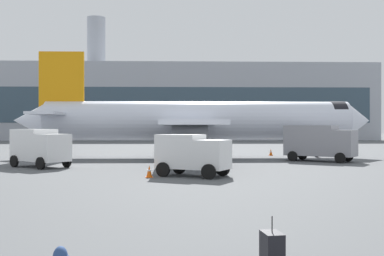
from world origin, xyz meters
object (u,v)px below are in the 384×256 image
service_truck (40,146)px  cargo_van (192,153)px  airplane_at_gate (196,121)px  safety_cone_mid (149,171)px  rolling_suitcase (272,248)px  safety_cone_near (271,152)px  fuel_truck (319,141)px

service_truck → cargo_van: (11.35, -7.06, -0.16)m
airplane_at_gate → safety_cone_mid: bearing=-100.9°
service_truck → cargo_van: bearing=-31.9°
airplane_at_gate → rolling_suitcase: 37.18m
service_truck → safety_cone_near: bearing=34.2°
fuel_truck → cargo_van: size_ratio=1.30×
fuel_truck → airplane_at_gate: bearing=152.6°
airplane_at_gate → safety_cone_near: airplane_at_gate is taller
airplane_at_gate → fuel_truck: 12.31m
service_truck → safety_cone_near: (20.46, 13.88, -1.26)m
safety_cone_mid → airplane_at_gate: bearing=79.1°
cargo_van → safety_cone_mid: (-2.62, -0.48, -1.08)m
fuel_truck → safety_cone_mid: (-14.38, -12.96, -1.40)m
service_truck → fuel_truck: (23.10, 5.42, 0.16)m
fuel_truck → rolling_suitcase: bearing=-108.7°
safety_cone_mid → rolling_suitcase: 18.86m
fuel_truck → safety_cone_near: bearing=107.4°
service_truck → fuel_truck: bearing=13.2°
airplane_at_gate → cargo_van: (-0.95, -18.08, -2.21)m
service_truck → fuel_truck: fuel_truck is taller
fuel_truck → safety_cone_mid: fuel_truck is taller
cargo_van → rolling_suitcase: cargo_van is taller
fuel_truck → safety_cone_near: fuel_truck is taller
fuel_truck → service_truck: bearing=-166.8°
fuel_truck → safety_cone_mid: 19.41m
airplane_at_gate → rolling_suitcase: (0.19, -37.04, -3.27)m
fuel_truck → safety_cone_mid: size_ratio=8.39×
safety_cone_near → airplane_at_gate: bearing=-160.7°
airplane_at_gate → cargo_van: bearing=-93.0°
airplane_at_gate → cargo_van: 18.24m
airplane_at_gate → service_truck: size_ratio=6.98×
airplane_at_gate → safety_cone_mid: (-3.57, -18.56, -3.29)m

